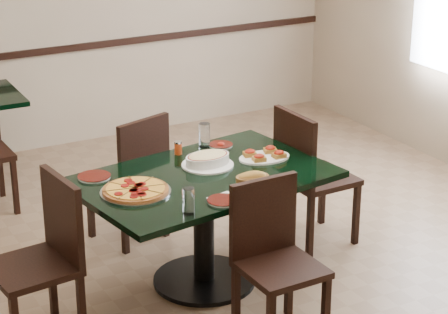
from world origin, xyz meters
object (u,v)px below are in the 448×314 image
main_table (204,202)px  pepperoni_pizza (135,190)px  lasagna_casserole (208,159)px  bread_basket (252,179)px  chair_left (46,251)px  chair_far (134,172)px  chair_right (307,170)px  bruschetta_platter (264,155)px  chair_near (273,251)px

main_table → pepperoni_pizza: bearing=178.3°
lasagna_casserole → bread_basket: same height
chair_left → pepperoni_pizza: size_ratio=2.30×
chair_far → chair_right: 1.20m
chair_right → bread_basket: 0.88m
chair_left → bread_basket: (1.25, -0.16, 0.24)m
pepperoni_pizza → bruschetta_platter: 0.97m
pepperoni_pizza → main_table: bearing=6.4°
chair_left → main_table: bearing=90.8°
bread_basket → bruschetta_platter: bearing=61.1°
main_table → chair_left: size_ratio=1.73×
chair_left → bread_basket: bearing=76.7°
main_table → lasagna_casserole: bearing=44.5°
chair_far → lasagna_casserole: (0.23, -0.65, 0.27)m
chair_near → bruschetta_platter: bearing=61.0°
pepperoni_pizza → bread_basket: size_ratio=1.83×
chair_near → chair_left: (-1.15, 0.57, 0.03)m
bruschetta_platter → main_table: bearing=-168.2°
chair_far → bread_basket: (0.32, -1.07, 0.27)m
pepperoni_pizza → bruschetta_platter: (0.96, 0.11, 0.01)m
chair_far → bread_basket: 1.15m
main_table → chair_near: 0.71m
chair_right → bruschetta_platter: 0.48m
chair_near → chair_right: bearing=45.5°
chair_left → bread_basket: chair_left is taller
chair_left → chair_far: bearing=128.2°
bruschetta_platter → chair_right: bearing=19.0°
pepperoni_pizza → bread_basket: bread_basket is taller
chair_near → lasagna_casserole: 0.87m
chair_near → pepperoni_pizza: bearing=129.7°
chair_near → chair_left: 1.28m
chair_left → bruschetta_platter: 1.58m
main_table → chair_left: (-1.07, -0.13, -0.02)m
chair_right → bruschetta_platter: chair_right is taller
bread_basket → pepperoni_pizza: bearing=172.1°
main_table → chair_far: 0.79m
bread_basket → bruschetta_platter: (0.30, 0.35, -0.02)m
bruschetta_platter → chair_left: bearing=-168.4°
pepperoni_pizza → bread_basket: 0.70m
chair_far → pepperoni_pizza: size_ratio=2.21×
bread_basket → chair_near: bearing=-92.5°
chair_far → chair_left: size_ratio=0.96×
chair_near → bruschetta_platter: 0.90m
chair_far → bread_basket: chair_far is taller
pepperoni_pizza → lasagna_casserole: bearing=17.4°
chair_far → chair_near: chair_far is taller
chair_near → chair_left: chair_left is taller
chair_left → pepperoni_pizza: chair_left is taller
chair_far → pepperoni_pizza: 0.93m
chair_far → chair_left: 1.30m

